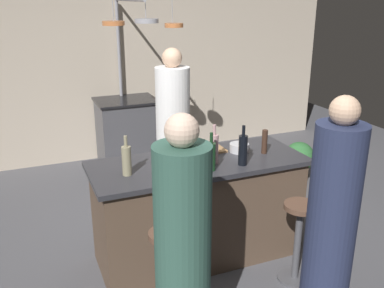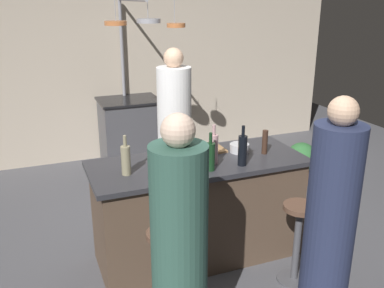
{
  "view_description": "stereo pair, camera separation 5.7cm",
  "coord_description": "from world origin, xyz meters",
  "px_view_note": "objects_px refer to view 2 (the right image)",
  "views": [
    {
      "loc": [
        -1.32,
        -3.05,
        2.19
      ],
      "look_at": [
        0.0,
        0.15,
        1.0
      ],
      "focal_mm": 40.29,
      "sensor_mm": 36.0,
      "label": 1
    },
    {
      "loc": [
        -1.27,
        -3.07,
        2.19
      ],
      "look_at": [
        0.0,
        0.15,
        1.0
      ],
      "focal_mm": 40.29,
      "sensor_mm": 36.0,
      "label": 2
    }
  ],
  "objects_px": {
    "wine_bottle_amber": "(190,145)",
    "wine_glass_near_right_guest": "(156,161)",
    "bar_stool_left": "(166,270)",
    "bar_stool_right": "(297,240)",
    "chef": "(175,134)",
    "cutting_board": "(206,150)",
    "wine_bottle_white": "(126,160)",
    "potted_plant": "(301,160)",
    "wine_bottle_rose": "(214,148)",
    "wine_glass_near_left_guest": "(178,152)",
    "wine_bottle_red": "(210,156)",
    "pepper_mill": "(265,142)",
    "guest_right": "(330,221)",
    "mixing_bowl_steel": "(239,148)",
    "stove_range": "(130,131)",
    "mixing_bowl_ceramic": "(196,161)",
    "wine_bottle_dark": "(242,150)",
    "guest_left": "(179,253)"
  },
  "relations": [
    {
      "from": "wine_bottle_amber",
      "to": "wine_glass_near_right_guest",
      "type": "bearing_deg",
      "value": -149.21
    },
    {
      "from": "bar_stool_left",
      "to": "bar_stool_right",
      "type": "bearing_deg",
      "value": 0.0
    },
    {
      "from": "chef",
      "to": "cutting_board",
      "type": "relative_size",
      "value": 5.32
    },
    {
      "from": "bar_stool_right",
      "to": "cutting_board",
      "type": "bearing_deg",
      "value": 118.03
    },
    {
      "from": "wine_bottle_amber",
      "to": "wine_bottle_white",
      "type": "distance_m",
      "value": 0.6
    },
    {
      "from": "bar_stool_left",
      "to": "potted_plant",
      "type": "xyz_separation_m",
      "value": [
        2.26,
        1.61,
        -0.08
      ]
    },
    {
      "from": "wine_bottle_rose",
      "to": "wine_bottle_white",
      "type": "relative_size",
      "value": 1.04
    },
    {
      "from": "potted_plant",
      "to": "wine_glass_near_left_guest",
      "type": "distance_m",
      "value": 2.28
    },
    {
      "from": "bar_stool_left",
      "to": "potted_plant",
      "type": "relative_size",
      "value": 1.31
    },
    {
      "from": "bar_stool_right",
      "to": "wine_bottle_red",
      "type": "distance_m",
      "value": 0.95
    },
    {
      "from": "pepper_mill",
      "to": "wine_bottle_rose",
      "type": "height_order",
      "value": "wine_bottle_rose"
    },
    {
      "from": "guest_right",
      "to": "wine_bottle_amber",
      "type": "xyz_separation_m",
      "value": [
        -0.6,
        1.09,
        0.27
      ]
    },
    {
      "from": "bar_stool_left",
      "to": "wine_bottle_white",
      "type": "distance_m",
      "value": 0.86
    },
    {
      "from": "chef",
      "to": "wine_bottle_white",
      "type": "xyz_separation_m",
      "value": [
        -0.78,
        -1.14,
        0.23
      ]
    },
    {
      "from": "chef",
      "to": "wine_glass_near_right_guest",
      "type": "xyz_separation_m",
      "value": [
        -0.57,
        -1.21,
        0.22
      ]
    },
    {
      "from": "mixing_bowl_steel",
      "to": "stove_range",
      "type": "bearing_deg",
      "value": 99.87
    },
    {
      "from": "wine_glass_near_right_guest",
      "to": "mixing_bowl_steel",
      "type": "xyz_separation_m",
      "value": [
        0.82,
        0.2,
        -0.07
      ]
    },
    {
      "from": "bar_stool_left",
      "to": "pepper_mill",
      "type": "distance_m",
      "value": 1.39
    },
    {
      "from": "wine_bottle_white",
      "to": "wine_glass_near_right_guest",
      "type": "bearing_deg",
      "value": -18.94
    },
    {
      "from": "wine_bottle_amber",
      "to": "wine_glass_near_right_guest",
      "type": "height_order",
      "value": "wine_bottle_amber"
    },
    {
      "from": "guest_right",
      "to": "mixing_bowl_ceramic",
      "type": "distance_m",
      "value": 1.12
    },
    {
      "from": "chef",
      "to": "wine_bottle_rose",
      "type": "height_order",
      "value": "chef"
    },
    {
      "from": "wine_bottle_red",
      "to": "wine_bottle_rose",
      "type": "bearing_deg",
      "value": 56.4
    },
    {
      "from": "wine_bottle_red",
      "to": "wine_glass_near_left_guest",
      "type": "distance_m",
      "value": 0.29
    },
    {
      "from": "bar_stool_left",
      "to": "cutting_board",
      "type": "height_order",
      "value": "cutting_board"
    },
    {
      "from": "guest_right",
      "to": "mixing_bowl_ceramic",
      "type": "height_order",
      "value": "guest_right"
    },
    {
      "from": "wine_glass_near_right_guest",
      "to": "mixing_bowl_steel",
      "type": "relative_size",
      "value": 0.87
    },
    {
      "from": "wine_bottle_dark",
      "to": "wine_bottle_white",
      "type": "relative_size",
      "value": 1.06
    },
    {
      "from": "wine_bottle_dark",
      "to": "wine_glass_near_left_guest",
      "type": "xyz_separation_m",
      "value": [
        -0.47,
        0.21,
        -0.03
      ]
    },
    {
      "from": "bar_stool_right",
      "to": "wine_bottle_white",
      "type": "height_order",
      "value": "wine_bottle_white"
    },
    {
      "from": "wine_bottle_amber",
      "to": "wine_bottle_red",
      "type": "height_order",
      "value": "wine_bottle_red"
    },
    {
      "from": "cutting_board",
      "to": "wine_bottle_rose",
      "type": "distance_m",
      "value": 0.32
    },
    {
      "from": "guest_right",
      "to": "potted_plant",
      "type": "bearing_deg",
      "value": 58.84
    },
    {
      "from": "guest_right",
      "to": "cutting_board",
      "type": "distance_m",
      "value": 1.28
    },
    {
      "from": "guest_right",
      "to": "wine_bottle_rose",
      "type": "bearing_deg",
      "value": 116.8
    },
    {
      "from": "chef",
      "to": "bar_stool_right",
      "type": "relative_size",
      "value": 2.5
    },
    {
      "from": "guest_right",
      "to": "mixing_bowl_steel",
      "type": "xyz_separation_m",
      "value": [
        -0.14,
        1.08,
        0.19
      ]
    },
    {
      "from": "pepper_mill",
      "to": "mixing_bowl_ceramic",
      "type": "distance_m",
      "value": 0.66
    },
    {
      "from": "wine_bottle_red",
      "to": "wine_glass_near_left_guest",
      "type": "height_order",
      "value": "wine_bottle_red"
    },
    {
      "from": "wine_bottle_rose",
      "to": "wine_glass_near_right_guest",
      "type": "bearing_deg",
      "value": -175.23
    },
    {
      "from": "cutting_board",
      "to": "wine_bottle_amber",
      "type": "height_order",
      "value": "wine_bottle_amber"
    },
    {
      "from": "chef",
      "to": "guest_left",
      "type": "height_order",
      "value": "chef"
    },
    {
      "from": "chef",
      "to": "wine_bottle_rose",
      "type": "bearing_deg",
      "value": -93.48
    },
    {
      "from": "mixing_bowl_steel",
      "to": "mixing_bowl_ceramic",
      "type": "xyz_separation_m",
      "value": [
        -0.47,
        -0.16,
        -0.0
      ]
    },
    {
      "from": "potted_plant",
      "to": "pepper_mill",
      "type": "bearing_deg",
      "value": -138.45
    },
    {
      "from": "guest_left",
      "to": "wine_bottle_amber",
      "type": "xyz_separation_m",
      "value": [
        0.49,
        1.07,
        0.27
      ]
    },
    {
      "from": "wine_bottle_red",
      "to": "wine_bottle_dark",
      "type": "height_order",
      "value": "wine_bottle_dark"
    },
    {
      "from": "potted_plant",
      "to": "wine_glass_near_right_guest",
      "type": "relative_size",
      "value": 3.56
    },
    {
      "from": "pepper_mill",
      "to": "mixing_bowl_steel",
      "type": "relative_size",
      "value": 1.25
    },
    {
      "from": "wine_bottle_red",
      "to": "mixing_bowl_steel",
      "type": "relative_size",
      "value": 1.82
    }
  ]
}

